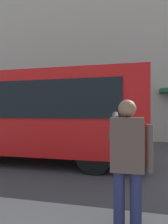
{
  "coord_description": "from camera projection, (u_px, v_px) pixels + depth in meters",
  "views": [
    {
      "loc": [
        0.04,
        6.93,
        1.68
      ],
      "look_at": [
        1.8,
        -0.27,
        1.74
      ],
      "focal_mm": 34.15,
      "sensor_mm": 36.0,
      "label": 1
    }
  ],
  "objects": [
    {
      "name": "ground_plane",
      "position": [
        137.0,
        167.0,
        6.71
      ],
      "size": [
        60.0,
        60.0,
        0.0
      ],
      "primitive_type": "plane",
      "color": "#38383A"
    },
    {
      "name": "building_facade_far",
      "position": [
        137.0,
        45.0,
        13.35
      ],
      "size": [
        28.0,
        1.55,
        12.0
      ],
      "color": "#A89E8E",
      "rests_on": "ground_plane"
    },
    {
      "name": "red_bus",
      "position": [
        18.0,
        114.0,
        7.68
      ],
      "size": [
        9.05,
        2.54,
        3.08
      ],
      "color": "red",
      "rests_on": "ground_plane"
    },
    {
      "name": "pedestrian_photographer",
      "position": [
        128.0,
        157.0,
        2.62
      ],
      "size": [
        0.53,
        0.52,
        1.7
      ],
      "color": "#1E2347",
      "rests_on": "sidewalk_curb"
    }
  ]
}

